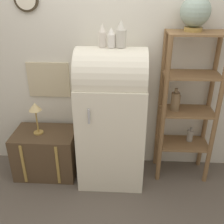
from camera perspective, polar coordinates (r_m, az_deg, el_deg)
ground_plane at (r=3.10m, az=-0.39°, el=-16.32°), size 12.00×12.00×0.00m
wall_back at (r=2.95m, az=0.13°, el=11.63°), size 7.00×0.09×2.70m
refrigerator at (r=2.84m, az=-0.13°, el=-0.89°), size 0.71×0.64×1.54m
suitcase_trunk at (r=3.27m, az=-14.08°, el=-8.52°), size 0.71×0.49×0.55m
shelf_unit at (r=2.95m, az=15.99°, el=1.87°), size 0.60×0.35×1.68m
globe at (r=2.74m, az=17.68°, el=20.01°), size 0.28×0.28×0.32m
vase_left at (r=2.57m, az=-2.11°, el=16.17°), size 0.08×0.08×0.22m
vase_center at (r=2.56m, az=-0.15°, el=15.77°), size 0.08×0.08×0.18m
vase_right at (r=2.56m, az=1.96°, el=16.46°), size 0.10×0.10×0.25m
desk_lamp at (r=2.99m, az=-16.36°, el=0.49°), size 0.14×0.14×0.38m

